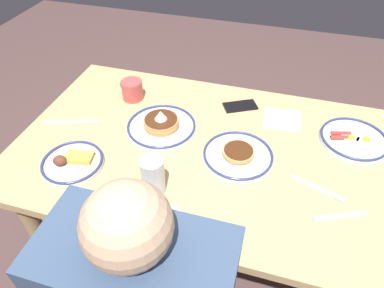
{
  "coord_description": "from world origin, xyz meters",
  "views": [
    {
      "loc": [
        -0.21,
        0.94,
        1.65
      ],
      "look_at": [
        0.05,
        0.03,
        0.79
      ],
      "focal_mm": 31.9,
      "sensor_mm": 36.0,
      "label": 1
    }
  ],
  "objects_px": {
    "plate_center_pancakes": "(161,125)",
    "plate_far_companion": "(72,162)",
    "paper_napkin": "(282,119)",
    "coffee_mug": "(132,90)",
    "butter_knife": "(72,122)",
    "tea_spoon": "(125,209)",
    "fork_far": "(317,188)",
    "drinking_glass": "(153,178)",
    "cell_phone": "(240,106)",
    "fork_near": "(340,216)",
    "plate_far_side": "(238,155)",
    "plate_near_main": "(354,139)"
  },
  "relations": [
    {
      "from": "tea_spoon",
      "to": "fork_far",
      "type": "bearing_deg",
      "value": -155.96
    },
    {
      "from": "cell_phone",
      "to": "tea_spoon",
      "type": "xyz_separation_m",
      "value": [
        0.25,
        0.65,
        0.0
      ]
    },
    {
      "from": "cell_phone",
      "to": "plate_near_main",
      "type": "bearing_deg",
      "value": 139.24
    },
    {
      "from": "coffee_mug",
      "to": "fork_near",
      "type": "relative_size",
      "value": 0.71
    },
    {
      "from": "cell_phone",
      "to": "fork_far",
      "type": "bearing_deg",
      "value": 102.46
    },
    {
      "from": "butter_knife",
      "to": "plate_center_pancakes",
      "type": "bearing_deg",
      "value": -170.54
    },
    {
      "from": "plate_center_pancakes",
      "to": "drinking_glass",
      "type": "xyz_separation_m",
      "value": [
        -0.09,
        0.31,
        0.04
      ]
    },
    {
      "from": "plate_far_side",
      "to": "tea_spoon",
      "type": "xyz_separation_m",
      "value": [
        0.3,
        0.33,
        -0.01
      ]
    },
    {
      "from": "drinking_glass",
      "to": "fork_near",
      "type": "bearing_deg",
      "value": -174.12
    },
    {
      "from": "paper_napkin",
      "to": "coffee_mug",
      "type": "bearing_deg",
      "value": 2.3
    },
    {
      "from": "coffee_mug",
      "to": "plate_center_pancakes",
      "type": "bearing_deg",
      "value": 139.38
    },
    {
      "from": "coffee_mug",
      "to": "tea_spoon",
      "type": "height_order",
      "value": "coffee_mug"
    },
    {
      "from": "plate_far_companion",
      "to": "paper_napkin",
      "type": "bearing_deg",
      "value": -145.71
    },
    {
      "from": "plate_far_companion",
      "to": "fork_far",
      "type": "height_order",
      "value": "plate_far_companion"
    },
    {
      "from": "plate_near_main",
      "to": "tea_spoon",
      "type": "xyz_separation_m",
      "value": [
        0.72,
        0.55,
        -0.01
      ]
    },
    {
      "from": "plate_center_pancakes",
      "to": "tea_spoon",
      "type": "relative_size",
      "value": 1.48
    },
    {
      "from": "plate_center_pancakes",
      "to": "fork_near",
      "type": "bearing_deg",
      "value": 159.95
    },
    {
      "from": "fork_far",
      "to": "tea_spoon",
      "type": "height_order",
      "value": "tea_spoon"
    },
    {
      "from": "cell_phone",
      "to": "tea_spoon",
      "type": "relative_size",
      "value": 0.76
    },
    {
      "from": "coffee_mug",
      "to": "tea_spoon",
      "type": "distance_m",
      "value": 0.63
    },
    {
      "from": "plate_center_pancakes",
      "to": "paper_napkin",
      "type": "height_order",
      "value": "plate_center_pancakes"
    },
    {
      "from": "tea_spoon",
      "to": "fork_near",
      "type": "bearing_deg",
      "value": -166.14
    },
    {
      "from": "coffee_mug",
      "to": "cell_phone",
      "type": "distance_m",
      "value": 0.49
    },
    {
      "from": "cell_phone",
      "to": "coffee_mug",
      "type": "bearing_deg",
      "value": -20.05
    },
    {
      "from": "fork_far",
      "to": "tea_spoon",
      "type": "bearing_deg",
      "value": 24.04
    },
    {
      "from": "plate_center_pancakes",
      "to": "plate_far_side",
      "type": "relative_size",
      "value": 1.07
    },
    {
      "from": "plate_center_pancakes",
      "to": "cell_phone",
      "type": "distance_m",
      "value": 0.37
    },
    {
      "from": "cell_phone",
      "to": "tea_spoon",
      "type": "height_order",
      "value": "tea_spoon"
    },
    {
      "from": "plate_far_side",
      "to": "tea_spoon",
      "type": "bearing_deg",
      "value": 47.75
    },
    {
      "from": "plate_near_main",
      "to": "plate_far_side",
      "type": "distance_m",
      "value": 0.47
    },
    {
      "from": "plate_far_side",
      "to": "butter_knife",
      "type": "xyz_separation_m",
      "value": [
        0.7,
        -0.02,
        -0.01
      ]
    },
    {
      "from": "fork_near",
      "to": "fork_far",
      "type": "relative_size",
      "value": 0.92
    },
    {
      "from": "drinking_glass",
      "to": "cell_phone",
      "type": "height_order",
      "value": "drinking_glass"
    },
    {
      "from": "cell_phone",
      "to": "plate_center_pancakes",
      "type": "bearing_deg",
      "value": 12.54
    },
    {
      "from": "plate_far_side",
      "to": "coffee_mug",
      "type": "relative_size",
      "value": 2.15
    },
    {
      "from": "plate_far_companion",
      "to": "drinking_glass",
      "type": "distance_m",
      "value": 0.33
    },
    {
      "from": "fork_far",
      "to": "cell_phone",
      "type": "bearing_deg",
      "value": -49.48
    },
    {
      "from": "plate_center_pancakes",
      "to": "butter_knife",
      "type": "xyz_separation_m",
      "value": [
        0.38,
        0.06,
        -0.02
      ]
    },
    {
      "from": "plate_center_pancakes",
      "to": "plate_far_companion",
      "type": "bearing_deg",
      "value": 49.56
    },
    {
      "from": "fork_far",
      "to": "tea_spoon",
      "type": "xyz_separation_m",
      "value": [
        0.59,
        0.26,
        0.0
      ]
    },
    {
      "from": "coffee_mug",
      "to": "fork_far",
      "type": "height_order",
      "value": "coffee_mug"
    },
    {
      "from": "coffee_mug",
      "to": "tea_spoon",
      "type": "xyz_separation_m",
      "value": [
        -0.23,
        0.59,
        -0.04
      ]
    },
    {
      "from": "plate_near_main",
      "to": "plate_far_side",
      "type": "bearing_deg",
      "value": 27.25
    },
    {
      "from": "tea_spoon",
      "to": "cell_phone",
      "type": "bearing_deg",
      "value": -111.25
    },
    {
      "from": "fork_near",
      "to": "tea_spoon",
      "type": "height_order",
      "value": "tea_spoon"
    },
    {
      "from": "fork_far",
      "to": "tea_spoon",
      "type": "distance_m",
      "value": 0.64
    },
    {
      "from": "plate_far_side",
      "to": "tea_spoon",
      "type": "height_order",
      "value": "plate_far_side"
    },
    {
      "from": "plate_far_companion",
      "to": "fork_near",
      "type": "distance_m",
      "value": 0.93
    },
    {
      "from": "coffee_mug",
      "to": "drinking_glass",
      "type": "distance_m",
      "value": 0.56
    },
    {
      "from": "plate_far_side",
      "to": "drinking_glass",
      "type": "bearing_deg",
      "value": 43.86
    }
  ]
}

